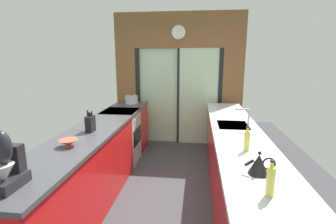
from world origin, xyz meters
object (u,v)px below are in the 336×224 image
(stock_pot, at_px, (132,99))
(soap_bottle_far, at_px, (247,140))
(soap_bottle_near, at_px, (271,181))
(knife_block, at_px, (90,124))
(stand_mixer, at_px, (6,166))
(mixing_bowl, at_px, (69,143))
(oven_range, at_px, (121,137))
(kettle, at_px, (259,164))

(stock_pot, relative_size, soap_bottle_far, 1.01)
(soap_bottle_near, bearing_deg, knife_block, 144.84)
(knife_block, bearing_deg, stand_mixer, -90.00)
(mixing_bowl, distance_m, stand_mixer, 0.83)
(oven_range, xyz_separation_m, stand_mixer, (0.02, -2.59, 0.63))
(soap_bottle_near, xyz_separation_m, soap_bottle_far, (-0.00, 0.82, -0.00))
(knife_block, xyz_separation_m, soap_bottle_far, (1.78, -0.44, 0.00))
(oven_range, distance_m, stock_pot, 0.89)
(oven_range, height_order, soap_bottle_near, soap_bottle_near)
(knife_block, relative_size, kettle, 1.12)
(oven_range, relative_size, stand_mixer, 2.19)
(mixing_bowl, bearing_deg, kettle, -12.67)
(soap_bottle_near, bearing_deg, soap_bottle_far, 90.00)
(oven_range, relative_size, knife_block, 3.43)
(soap_bottle_near, bearing_deg, mixing_bowl, 158.00)
(stand_mixer, bearing_deg, stock_pot, 90.00)
(stand_mixer, relative_size, kettle, 1.76)
(stock_pot, bearing_deg, knife_block, -90.00)
(stand_mixer, distance_m, soap_bottle_near, 1.78)
(knife_block, xyz_separation_m, soap_bottle_near, (1.78, -1.25, 0.01))
(soap_bottle_far, bearing_deg, soap_bottle_near, -90.00)
(stock_pot, height_order, kettle, kettle)
(kettle, bearing_deg, oven_range, 129.80)
(mixing_bowl, relative_size, kettle, 0.80)
(oven_range, height_order, stock_pot, stock_pot)
(knife_block, distance_m, stand_mixer, 1.36)
(stand_mixer, height_order, stock_pot, stand_mixer)
(mixing_bowl, xyz_separation_m, knife_block, (-0.00, 0.53, 0.06))
(kettle, height_order, soap_bottle_near, soap_bottle_near)
(mixing_bowl, distance_m, soap_bottle_far, 1.78)
(oven_range, height_order, soap_bottle_far, soap_bottle_far)
(mixing_bowl, bearing_deg, oven_range, 90.60)
(oven_range, distance_m, kettle, 2.86)
(oven_range, distance_m, stand_mixer, 2.66)
(oven_range, distance_m, soap_bottle_far, 2.52)
(stand_mixer, height_order, soap_bottle_far, stand_mixer)
(stand_mixer, distance_m, kettle, 1.83)
(mixing_bowl, xyz_separation_m, soap_bottle_near, (1.78, -0.72, 0.07))
(stock_pot, bearing_deg, oven_range, -91.49)
(kettle, relative_size, soap_bottle_far, 0.96)
(soap_bottle_far, bearing_deg, oven_range, 137.22)
(oven_range, bearing_deg, kettle, -50.20)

